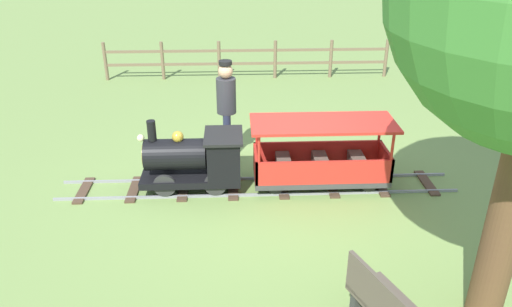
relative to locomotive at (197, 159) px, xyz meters
name	(u,v)px	position (x,y,z in m)	size (l,w,h in m)	color
ground_plane	(278,187)	(0.00, -1.15, -0.48)	(60.00, 60.00, 0.00)	#75934C
track	(258,186)	(0.00, -0.86, -0.47)	(0.72, 5.70, 0.04)	gray
locomotive	(197,159)	(0.00, 0.00, 0.00)	(0.68, 1.45, 1.03)	black
passenger_car	(321,160)	(0.00, -1.76, -0.06)	(0.78, 2.00, 0.97)	#3F3F3F
conductor_person	(226,103)	(0.97, -0.42, 0.47)	(0.30, 0.30, 1.62)	#282D47
fence_section	(247,58)	(5.33, -0.86, 0.00)	(0.08, 6.78, 0.90)	#756047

